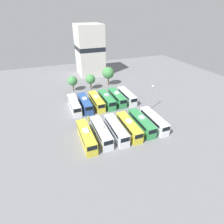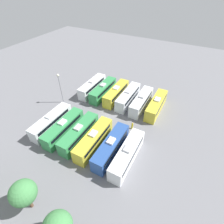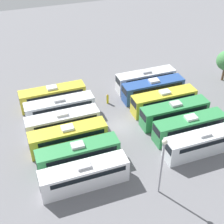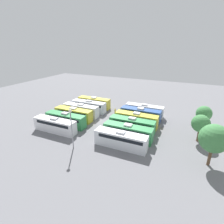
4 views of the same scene
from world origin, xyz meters
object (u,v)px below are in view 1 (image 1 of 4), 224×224
(worker_person, at_px, (88,119))
(light_pole, at_px, (152,93))
(bus_4, at_px, (141,123))
(tree_0, at_px, (73,81))
(bus_10, at_px, (117,97))
(depot_building, at_px, (90,50))
(bus_2, at_px, (116,129))
(bus_1, at_px, (101,132))
(bus_5, at_px, (154,120))
(bus_6, at_px, (74,105))
(bus_11, at_px, (127,96))
(tree_2, at_px, (108,73))
(bus_9, at_px, (107,99))
(bus_7, at_px, (85,103))
(tree_1, at_px, (90,79))
(bus_8, at_px, (96,101))
(bus_0, at_px, (86,136))
(bus_3, at_px, (129,126))

(worker_person, bearing_deg, light_pole, -1.68)
(bus_4, bearing_deg, tree_0, 111.16)
(bus_10, xyz_separation_m, depot_building, (-0.19, 31.84, 9.17))
(bus_2, relative_size, bus_10, 1.00)
(bus_1, bearing_deg, bus_5, -1.12)
(bus_6, distance_m, worker_person, 8.28)
(bus_11, xyz_separation_m, tree_0, (-15.22, 14.62, 2.20))
(bus_6, height_order, bus_11, same)
(depot_building, bearing_deg, worker_person, -106.25)
(tree_2, bearing_deg, bus_9, -112.05)
(bus_4, distance_m, tree_0, 32.76)
(bus_11, distance_m, depot_building, 33.55)
(light_pole, bearing_deg, worker_person, 178.32)
(bus_6, height_order, bus_10, same)
(bus_10, bearing_deg, bus_6, -179.60)
(bus_11, bearing_deg, bus_2, -123.09)
(bus_6, xyz_separation_m, light_pole, (21.66, -8.47, 3.71))
(bus_7, relative_size, light_pole, 1.30)
(light_pole, distance_m, tree_1, 25.57)
(bus_8, bearing_deg, tree_2, 57.97)
(bus_5, xyz_separation_m, bus_11, (-0.12, 16.08, 0.00))
(bus_10, bearing_deg, bus_0, -131.31)
(bus_3, xyz_separation_m, bus_7, (-7.16, 16.16, 0.00))
(bus_5, xyz_separation_m, light_pole, (3.92, 7.75, 3.71))
(tree_0, bearing_deg, worker_person, -90.24)
(bus_5, bearing_deg, depot_building, 94.55)
(tree_1, bearing_deg, worker_person, -107.16)
(bus_3, height_order, bus_7, same)
(bus_3, distance_m, worker_person, 11.78)
(bus_2, distance_m, bus_5, 10.67)
(bus_8, relative_size, bus_10, 1.00)
(tree_0, relative_size, tree_1, 0.97)
(bus_7, bearing_deg, depot_building, 71.72)
(bus_2, relative_size, bus_8, 1.00)
(bus_4, bearing_deg, light_pole, 45.18)
(bus_3, distance_m, tree_0, 31.95)
(bus_0, distance_m, tree_1, 31.42)
(bus_3, xyz_separation_m, tree_0, (-8.07, 30.84, 2.20))
(bus_6, relative_size, tree_1, 1.79)
(bus_8, xyz_separation_m, bus_10, (7.07, 0.27, 0.00))
(tree_1, xyz_separation_m, depot_building, (4.95, 18.26, 6.87))
(bus_11, bearing_deg, bus_7, -179.80)
(bus_5, distance_m, worker_person, 17.56)
(bus_3, relative_size, tree_2, 1.42)
(bus_7, height_order, worker_person, bus_7)
(bus_7, xyz_separation_m, tree_2, (13.38, 15.44, 3.32))
(bus_0, height_order, tree_0, tree_0)
(bus_9, relative_size, depot_building, 0.48)
(bus_1, relative_size, worker_person, 5.88)
(bus_6, distance_m, tree_0, 14.85)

